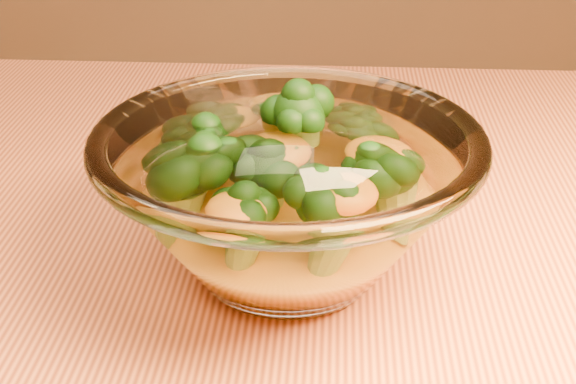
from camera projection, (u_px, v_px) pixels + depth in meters
The scene contains 4 objects.
table at pixel (313, 363), 0.61m from camera, with size 1.20×0.80×0.75m.
glass_bowl at pixel (288, 199), 0.51m from camera, with size 0.25×0.25×0.11m.
cheese_sauce at pixel (288, 230), 0.52m from camera, with size 0.14×0.14×0.04m, color orange.
broccoli_heap at pixel (276, 166), 0.51m from camera, with size 0.17×0.16×0.09m.
Camera 1 is at (0.01, -0.48, 1.05)m, focal length 50.00 mm.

